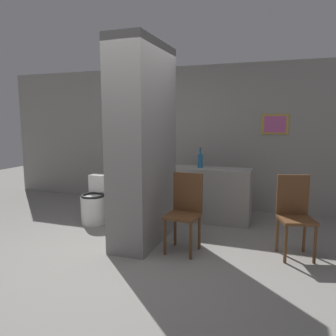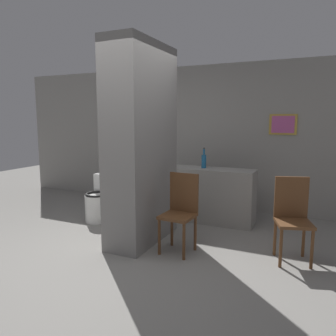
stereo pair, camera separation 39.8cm
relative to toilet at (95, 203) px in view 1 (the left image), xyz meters
The scene contains 9 objects.
ground_plane 1.58m from the toilet, 43.29° to the right, with size 14.00×14.00×0.00m, color gray.
wall_back 2.17m from the toilet, 54.40° to the left, with size 8.00×0.09×2.60m.
pillar_center 1.51m from the toilet, 23.44° to the right, with size 0.53×1.21×2.60m.
counter_shelf 1.76m from the toilet, 23.32° to the left, with size 1.48×0.44×0.86m.
toilet is the anchor object (origin of this frame).
chair_near_pillar 1.78m from the toilet, 19.46° to the right, with size 0.41×0.41×0.97m.
chair_by_doorway 2.98m from the toilet, ahead, with size 0.48×0.48×0.97m.
bicycle 0.71m from the toilet, 45.99° to the left, with size 1.57×0.42×0.71m.
bottle_tall 1.82m from the toilet, 24.44° to the left, with size 0.08×0.08×0.33m.
Camera 1 is at (1.68, -3.32, 1.64)m, focal length 35.00 mm.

